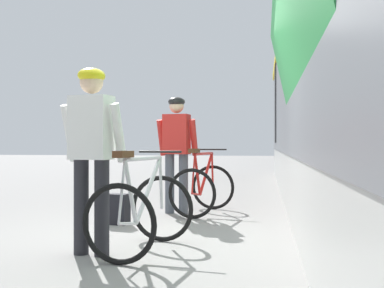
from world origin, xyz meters
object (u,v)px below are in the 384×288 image
Objects in this scene: bicycle_near_red at (203,187)px; cyclist_near_in_red at (177,144)px; backpack_on_platform at (118,209)px; cyclist_far_in_white at (92,143)px; bicycle_far_silver at (142,211)px.

cyclist_near_in_red is at bearing -176.59° from bicycle_near_red.
backpack_on_platform is (-0.57, -1.07, -0.85)m from cyclist_near_in_red.
cyclist_far_in_white is 4.40× the size of backpack_on_platform.
cyclist_near_in_red is at bearing 83.94° from cyclist_far_in_white.
bicycle_near_red is 2.58m from bicycle_far_silver.
cyclist_near_in_red is at bearing 73.64° from backpack_on_platform.
bicycle_near_red is at bearing 3.41° from cyclist_near_in_red.
cyclist_near_in_red and cyclist_far_in_white have the same top height.
cyclist_near_in_red is 1.49m from backpack_on_platform.
cyclist_far_in_white is 1.49× the size of bicycle_near_red.
bicycle_near_red is 2.95× the size of backpack_on_platform.
cyclist_near_in_red is 2.63m from bicycle_far_silver.
cyclist_far_in_white is at bearing -68.46° from backpack_on_platform.
bicycle_near_red and bicycle_far_silver have the same top height.
bicycle_near_red is 1.48m from backpack_on_platform.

